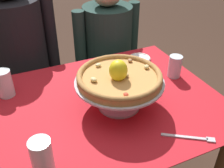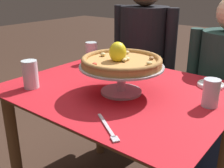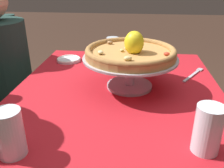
% 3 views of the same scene
% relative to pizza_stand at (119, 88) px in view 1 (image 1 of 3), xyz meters
% --- Properties ---
extents(dining_table, '(1.05, 0.86, 0.74)m').
position_rel_pizza_stand_xyz_m(dining_table, '(-0.04, 0.05, -0.22)').
color(dining_table, brown).
rests_on(dining_table, ground).
extents(pizza_stand, '(0.38, 0.38, 0.13)m').
position_rel_pizza_stand_xyz_m(pizza_stand, '(0.00, 0.00, 0.00)').
color(pizza_stand, '#B7B7C1').
rests_on(pizza_stand, dining_table).
extents(pizza, '(0.36, 0.36, 0.11)m').
position_rel_pizza_stand_xyz_m(pizza, '(-0.00, -0.00, 0.06)').
color(pizza, '#BC8447').
rests_on(pizza, pizza_stand).
extents(water_glass_front_left, '(0.07, 0.07, 0.14)m').
position_rel_pizza_stand_xyz_m(water_glass_front_left, '(-0.38, -0.22, -0.03)').
color(water_glass_front_left, silver).
rests_on(water_glass_front_left, dining_table).
extents(water_glass_side_right, '(0.07, 0.07, 0.12)m').
position_rel_pizza_stand_xyz_m(water_glass_side_right, '(0.37, 0.11, -0.04)').
color(water_glass_side_right, silver).
rests_on(water_glass_side_right, dining_table).
extents(water_glass_back_left, '(0.07, 0.07, 0.13)m').
position_rel_pizza_stand_xyz_m(water_glass_back_left, '(-0.45, 0.29, -0.04)').
color(water_glass_back_left, silver).
rests_on(water_glass_back_left, dining_table).
extents(side_plate, '(0.13, 0.13, 0.02)m').
position_rel_pizza_stand_xyz_m(side_plate, '(0.30, 0.34, -0.08)').
color(side_plate, white).
rests_on(side_plate, dining_table).
extents(dinner_fork, '(0.18, 0.13, 0.01)m').
position_rel_pizza_stand_xyz_m(dinner_fork, '(0.17, -0.30, -0.09)').
color(dinner_fork, '#B7B7C1').
rests_on(dinner_fork, dining_table).
extents(diner_left, '(0.50, 0.36, 1.29)m').
position_rel_pizza_stand_xyz_m(diner_left, '(-0.34, 0.73, -0.20)').
color(diner_left, '#1E3833').
rests_on(diner_left, ground).
extents(diner_right, '(0.49, 0.36, 1.16)m').
position_rel_pizza_stand_xyz_m(diner_right, '(0.26, 0.73, -0.27)').
color(diner_right, navy).
rests_on(diner_right, ground).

